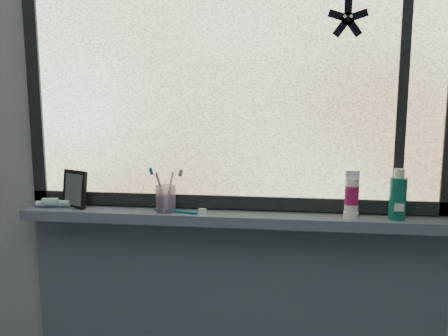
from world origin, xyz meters
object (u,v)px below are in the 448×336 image
toothbrush_cup (166,199)px  cream_tube (352,193)px  vanity_mirror (75,189)px  mouthwash_bottle (398,194)px

toothbrush_cup → cream_tube: cream_tube is taller
vanity_mirror → toothbrush_cup: size_ratio=1.48×
vanity_mirror → cream_tube: 1.05m
toothbrush_cup → mouthwash_bottle: mouthwash_bottle is taller
vanity_mirror → mouthwash_bottle: mouthwash_bottle is taller
toothbrush_cup → mouthwash_bottle: (0.84, -0.00, 0.04)m
mouthwash_bottle → cream_tube: (-0.16, -0.00, 0.00)m
vanity_mirror → mouthwash_bottle: size_ratio=0.97×
toothbrush_cup → cream_tube: 0.68m
vanity_mirror → mouthwash_bottle: (1.21, -0.02, 0.02)m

